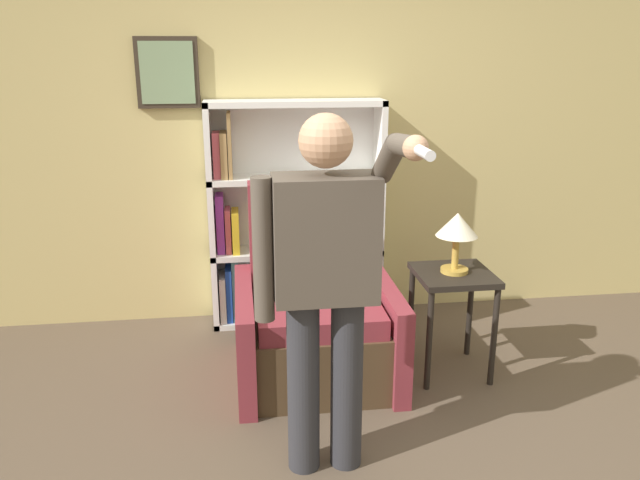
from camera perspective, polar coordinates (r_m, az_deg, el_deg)
The scene contains 7 objects.
ground_plane at distance 3.12m, azimuth 4.81°, elevation -21.02°, with size 14.00×14.00×0.00m, color brown.
wall_back at distance 4.49m, azimuth -0.40°, elevation 10.43°, with size 8.00×0.11×2.80m.
bookcase at distance 4.42m, azimuth -3.44°, elevation 2.01°, with size 1.22×0.28×1.59m.
armchair at distance 3.84m, azimuth -0.51°, elevation -7.17°, with size 0.95×0.93×1.13m.
person_standing at distance 2.73m, azimuth 0.49°, elevation -3.38°, with size 0.60×0.78×1.67m.
side_table at distance 3.83m, azimuth 12.05°, elevation -4.54°, with size 0.45×0.45×0.65m.
table_lamp at distance 3.71m, azimuth 12.42°, elevation 1.01°, with size 0.24×0.24×0.36m.
Camera 1 is at (-0.57, -2.39, 1.92)m, focal length 35.00 mm.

